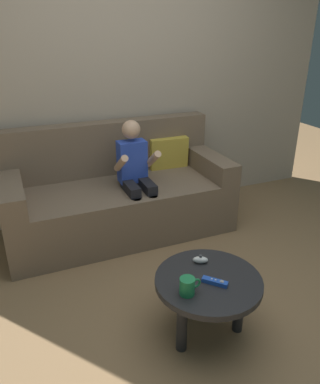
{
  "coord_description": "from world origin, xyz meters",
  "views": [
    {
      "loc": [
        -0.98,
        -1.45,
        1.65
      ],
      "look_at": [
        -0.08,
        0.69,
        0.62
      ],
      "focal_mm": 34.9,
      "sensor_mm": 36.0,
      "label": 1
    }
  ],
  "objects_px": {
    "couch": "(119,195)",
    "coffee_table": "(207,287)",
    "coffee_mug": "(188,286)",
    "person_seated_on_couch": "(136,174)",
    "game_remote_blue_near_edge": "(215,282)",
    "nunchuk_white": "(200,260)"
  },
  "relations": [
    {
      "from": "game_remote_blue_near_edge",
      "to": "person_seated_on_couch",
      "type": "bearing_deg",
      "value": 89.85
    },
    {
      "from": "person_seated_on_couch",
      "to": "coffee_mug",
      "type": "xyz_separation_m",
      "value": [
        -0.18,
        -1.28,
        -0.13
      ]
    },
    {
      "from": "game_remote_blue_near_edge",
      "to": "nunchuk_white",
      "type": "relative_size",
      "value": 1.27
    },
    {
      "from": "coffee_mug",
      "to": "game_remote_blue_near_edge",
      "type": "bearing_deg",
      "value": 5.42
    },
    {
      "from": "couch",
      "to": "coffee_table",
      "type": "xyz_separation_m",
      "value": [
        0.09,
        -1.39,
        0.01
      ]
    },
    {
      "from": "coffee_table",
      "to": "couch",
      "type": "bearing_deg",
      "value": 93.58
    },
    {
      "from": "couch",
      "to": "person_seated_on_couch",
      "type": "bearing_deg",
      "value": -61.77
    },
    {
      "from": "person_seated_on_couch",
      "to": "game_remote_blue_near_edge",
      "type": "xyz_separation_m",
      "value": [
        -0.0,
        -1.26,
        -0.17
      ]
    },
    {
      "from": "nunchuk_white",
      "to": "couch",
      "type": "bearing_deg",
      "value": 95.36
    },
    {
      "from": "couch",
      "to": "coffee_table",
      "type": "distance_m",
      "value": 1.39
    },
    {
      "from": "coffee_table",
      "to": "coffee_mug",
      "type": "xyz_separation_m",
      "value": [
        -0.16,
        -0.07,
        0.11
      ]
    },
    {
      "from": "nunchuk_white",
      "to": "coffee_table",
      "type": "bearing_deg",
      "value": -101.71
    },
    {
      "from": "person_seated_on_couch",
      "to": "game_remote_blue_near_edge",
      "type": "height_order",
      "value": "person_seated_on_couch"
    },
    {
      "from": "couch",
      "to": "game_remote_blue_near_edge",
      "type": "bearing_deg",
      "value": -86.22
    },
    {
      "from": "person_seated_on_couch",
      "to": "coffee_table",
      "type": "xyz_separation_m",
      "value": [
        -0.01,
        -1.21,
        -0.24
      ]
    },
    {
      "from": "person_seated_on_couch",
      "to": "game_remote_blue_near_edge",
      "type": "relative_size",
      "value": 7.71
    },
    {
      "from": "couch",
      "to": "game_remote_blue_near_edge",
      "type": "height_order",
      "value": "couch"
    },
    {
      "from": "coffee_table",
      "to": "nunchuk_white",
      "type": "xyz_separation_m",
      "value": [
        0.03,
        0.15,
        0.08
      ]
    },
    {
      "from": "couch",
      "to": "coffee_mug",
      "type": "relative_size",
      "value": 15.8
    },
    {
      "from": "person_seated_on_couch",
      "to": "couch",
      "type": "bearing_deg",
      "value": 118.23
    },
    {
      "from": "person_seated_on_couch",
      "to": "coffee_mug",
      "type": "bearing_deg",
      "value": -97.81
    },
    {
      "from": "game_remote_blue_near_edge",
      "to": "nunchuk_white",
      "type": "xyz_separation_m",
      "value": [
        0.02,
        0.2,
        0.01
      ]
    }
  ]
}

